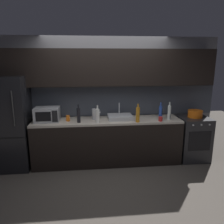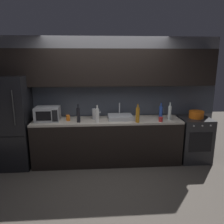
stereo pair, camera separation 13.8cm
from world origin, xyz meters
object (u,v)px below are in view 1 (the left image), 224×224
Objects in this scene: microwave at (47,114)px; kettle at (96,114)px; mug_orange at (68,118)px; mug_red at (161,119)px; wine_bottle_blue at (160,112)px; wine_bottle_dark at (79,115)px; refrigerator at (11,123)px; cooking_pot at (195,114)px; wine_bottle_clear at (169,112)px; wine_bottle_white at (98,116)px; oven_range at (192,138)px; wine_bottle_amber at (138,115)px.

kettle is (0.92, 0.04, -0.03)m from microwave.
mug_orange is 1.28× the size of mug_red.
wine_bottle_blue is 1.59m from wine_bottle_dark.
refrigerator reaches higher than microwave.
microwave is 2.95m from cooking_pot.
wine_bottle_dark is 0.26m from mug_orange.
wine_bottle_clear is at bearing -2.91° from mug_orange.
mug_red is 0.29× the size of cooking_pot.
wine_bottle_white is 1.40m from wine_bottle_clear.
oven_range is at bearing -0.38° from microwave.
kettle is 0.84m from wine_bottle_amber.
wine_bottle_white is at bearing -174.85° from oven_range.
mug_orange is (-1.32, 0.21, -0.09)m from wine_bottle_amber.
refrigerator reaches higher than wine_bottle_dark.
refrigerator is 2.40m from wine_bottle_amber.
wine_bottle_amber reaches higher than wine_bottle_white.
kettle is 0.80× the size of cooking_pot.
cooking_pot is at bearing 5.16° from wine_bottle_white.
refrigerator is 2.84m from mug_red.
microwave is at bearing 164.76° from wine_bottle_dark.
wine_bottle_dark is at bearing -178.94° from wine_bottle_clear.
wine_bottle_amber is (0.78, -0.29, 0.04)m from kettle.
mug_orange is (-1.97, 0.10, -0.09)m from wine_bottle_clear.
wine_bottle_dark is at bearing 174.31° from wine_bottle_white.
cooking_pot is (3.63, 0.00, 0.09)m from refrigerator.
wine_bottle_clear reaches higher than mug_orange.
wine_bottle_dark is (-1.11, 0.08, -0.00)m from wine_bottle_amber.
oven_range is 10.52× the size of mug_red.
mug_red is (2.16, -0.22, -0.09)m from microwave.
wine_bottle_clear is (1.43, -0.17, 0.04)m from kettle.
mug_red is (1.77, -0.19, -0.01)m from mug_orange.
cooking_pot is (2.00, 0.18, -0.06)m from wine_bottle_white.
refrigerator is 3.63m from cooking_pot.
microwave is at bearing -177.34° from kettle.
wine_bottle_clear reaches higher than microwave.
cooking_pot reaches higher than mug_red.
microwave is (0.68, 0.02, 0.15)m from refrigerator.
wine_bottle_white is at bearing -6.30° from refrigerator.
mug_orange is (1.07, -0.01, 0.07)m from refrigerator.
kettle is at bearing 178.22° from oven_range.
wine_bottle_white is at bearing -82.70° from kettle.
wine_bottle_blue reaches higher than cooking_pot.
wine_bottle_clear is 3.19× the size of mug_orange.
wine_bottle_white is at bearing -16.55° from mug_orange.
wine_bottle_dark reaches higher than mug_red.
mug_red is at bearing -6.25° from mug_orange.
oven_range is at bearing -0.02° from refrigerator.
kettle reaches higher than mug_orange.
kettle is 1.44m from wine_bottle_clear.
wine_bottle_blue is 1.15× the size of cooking_pot.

